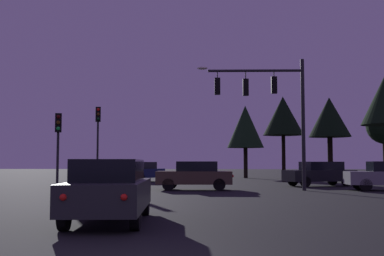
{
  "coord_description": "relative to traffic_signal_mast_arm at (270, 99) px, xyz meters",
  "views": [
    {
      "loc": [
        1.36,
        -5.67,
        1.43
      ],
      "look_at": [
        -0.29,
        20.97,
        3.39
      ],
      "focal_mm": 44.75,
      "sensor_mm": 36.0,
      "label": 1
    }
  ],
  "objects": [
    {
      "name": "ground_plane",
      "position": [
        -3.93,
        4.78,
        -4.81
      ],
      "size": [
        168.0,
        168.0,
        0.0
      ],
      "primitive_type": "plane",
      "color": "black",
      "rests_on": "ground"
    },
    {
      "name": "traffic_signal_mast_arm",
      "position": [
        0.0,
        0.0,
        0.0
      ],
      "size": [
        5.7,
        0.53,
        6.95
      ],
      "color": "#232326",
      "rests_on": "ground"
    },
    {
      "name": "traffic_light_corner_left",
      "position": [
        -10.01,
        2.93,
        -1.42
      ],
      "size": [
        0.36,
        0.38,
        4.82
      ],
      "color": "#232326",
      "rests_on": "ground"
    },
    {
      "name": "traffic_light_corner_right",
      "position": [
        -10.28,
        -3.29,
        -2.11
      ],
      "size": [
        0.36,
        0.38,
        3.79
      ],
      "color": "#232326",
      "rests_on": "ground"
    },
    {
      "name": "car_nearside_lane",
      "position": [
        -5.29,
        -13.82,
        -4.02
      ],
      "size": [
        2.1,
        4.72,
        1.52
      ],
      "color": "#232328",
      "rests_on": "ground"
    },
    {
      "name": "car_crossing_left",
      "position": [
        -3.98,
        0.21,
        -4.02
      ],
      "size": [
        4.09,
        1.84,
        1.52
      ],
      "color": "#473828",
      "rests_on": "ground"
    },
    {
      "name": "car_far_lane",
      "position": [
        -8.69,
        10.99,
        -4.02
      ],
      "size": [
        3.23,
        4.46,
        1.52
      ],
      "color": "#0F1947",
      "rests_on": "ground"
    },
    {
      "name": "car_parked_lot",
      "position": [
        3.51,
        4.8,
        -4.02
      ],
      "size": [
        4.65,
        3.13,
        1.52
      ],
      "color": "black",
      "rests_on": "ground"
    },
    {
      "name": "tree_behind_sign",
      "position": [
        6.92,
        17.14,
        0.61
      ],
      "size": [
        3.67,
        3.67,
        7.23
      ],
      "color": "black",
      "rests_on": "ground"
    },
    {
      "name": "tree_right_cluster",
      "position": [
        2.27,
        12.34,
        0.3
      ],
      "size": [
        3.15,
        3.15,
        6.68
      ],
      "color": "black",
      "rests_on": "ground"
    },
    {
      "name": "tree_lot_edge",
      "position": [
        -0.28,
        20.72,
        0.1
      ],
      "size": [
        3.53,
        3.53,
        6.98
      ],
      "color": "black",
      "rests_on": "ground"
    }
  ]
}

